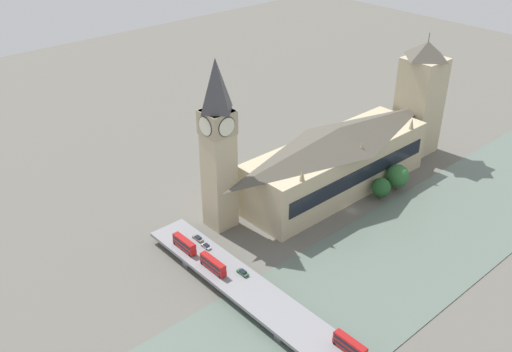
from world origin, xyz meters
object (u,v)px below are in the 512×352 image
victoria_tower (420,98)px  double_decker_bus_rear (184,244)px  double_decker_bus_mid (350,345)px  car_northbound_mid (243,272)px  parliament_hall (337,159)px  car_southbound_mid (198,238)px  car_southbound_tail (206,246)px  double_decker_bus_lead (213,264)px  clock_tower (218,143)px  road_bridge (292,323)px

victoria_tower → double_decker_bus_rear: 136.91m
double_decker_bus_mid → car_northbound_mid: 46.40m
parliament_hall → car_southbound_mid: 71.49m
parliament_hall → car_southbound_tail: 72.01m
double_decker_bus_lead → car_northbound_mid: double_decker_bus_lead is taller
clock_tower → double_decker_bus_lead: (-25.06, 23.20, -28.84)m
parliament_hall → car_southbound_mid: size_ratio=19.06×
road_bridge → parliament_hall: bearing=-57.2°
double_decker_bus_rear → car_northbound_mid: (-24.33, -6.56, -1.81)m
car_southbound_tail → car_northbound_mid: bearing=-179.6°
double_decker_bus_rear → car_southbound_tail: double_decker_bus_rear is taller
double_decker_bus_lead → car_southbound_mid: double_decker_bus_lead is taller
victoria_tower → double_decker_bus_lead: victoria_tower is taller
victoria_tower → double_decker_bus_rear: victoria_tower is taller
parliament_hall → car_northbound_mid: (-21.31, 71.19, -9.62)m
clock_tower → parliament_hall: bearing=-102.6°
parliament_hall → car_southbound_mid: (4.55, 70.69, -9.64)m
road_bridge → double_decker_bus_rear: size_ratio=12.08×
double_decker_bus_lead → car_southbound_mid: 18.79m
clock_tower → double_decker_bus_rear: bearing=111.0°
victoria_tower → clock_tower: bearing=83.8°
victoria_tower → parliament_hall: bearing=90.1°
parliament_hall → road_bridge: (-47.95, 74.34, -11.21)m
clock_tower → double_decker_bus_mid: bearing=168.1°
road_bridge → double_decker_bus_mid: (-19.73, -3.42, 3.48)m
double_decker_bus_mid → car_northbound_mid: double_decker_bus_mid is taller
clock_tower → road_bridge: size_ratio=0.50×
victoria_tower → double_decker_bus_mid: size_ratio=5.29×
victoria_tower → double_decker_bus_lead: size_ratio=4.95×
victoria_tower → road_bridge: size_ratio=0.43×
road_bridge → double_decker_bus_rear: (50.97, 3.41, 3.40)m
car_southbound_tail → double_decker_bus_rear: bearing=56.0°
parliament_hall → double_decker_bus_rear: size_ratio=8.01×
double_decker_bus_lead → car_northbound_mid: (-8.36, -6.09, -1.83)m
victoria_tower → double_decker_bus_rear: (2.97, 135.36, -20.36)m
clock_tower → car_southbound_mid: bearing=114.5°
double_decker_bus_mid → double_decker_bus_rear: size_ratio=0.98×
double_decker_bus_mid → car_southbound_tail: size_ratio=2.74×
double_decker_bus_mid → double_decker_bus_rear: 71.02m
victoria_tower → car_northbound_mid: victoria_tower is taller
victoria_tower → double_decker_bus_rear: size_ratio=5.19×
car_northbound_mid → car_southbound_tail: bearing=0.4°
clock_tower → double_decker_bus_lead: clock_tower is taller
car_northbound_mid → car_southbound_mid: size_ratio=0.94×
car_northbound_mid → car_southbound_tail: car_northbound_mid is taller
car_northbound_mid → double_decker_bus_mid: bearing=-179.7°
parliament_hall → car_southbound_mid: parliament_hall is taller
clock_tower → car_southbound_tail: size_ratio=16.83×
double_decker_bus_mid → double_decker_bus_rear: bearing=5.5°
victoria_tower → car_southbound_tail: (-1.35, 128.95, -22.19)m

